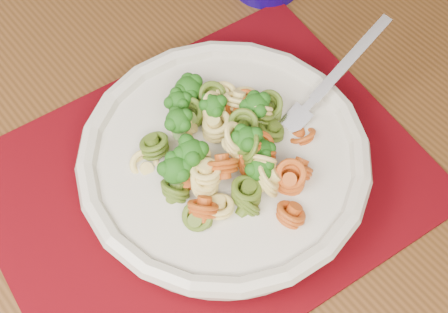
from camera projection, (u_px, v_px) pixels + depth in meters
name	position (u px, v px, depth m)	size (l,w,h in m)	color
dining_table	(107.00, 154.00, 0.75)	(1.66, 1.30, 0.75)	#583518
placemat	(206.00, 182.00, 0.62)	(0.41, 0.32, 0.00)	#510307
pasta_bowl	(224.00, 161.00, 0.59)	(0.28, 0.28, 0.05)	beige
pasta_broccoli_heap	(224.00, 153.00, 0.58)	(0.24, 0.24, 0.06)	#F0D177
fork	(296.00, 119.00, 0.60)	(0.19, 0.02, 0.01)	silver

